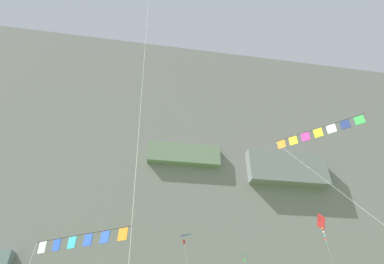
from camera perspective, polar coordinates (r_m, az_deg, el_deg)
cliff_face at (r=72.82m, az=-3.21°, el=-10.55°), size 180.00×33.92×61.80m
kite_diamond_low_center at (r=46.63m, az=23.24°, el=-15.65°), size 1.03×3.29×15.93m
kite_banner_mid_center at (r=18.53m, az=23.16°, el=-0.72°), size 4.60×6.75×11.68m
kite_banner_low_left at (r=18.35m, az=-20.59°, el=-18.87°), size 5.68×8.03×6.37m
kite_delta_upper_right at (r=33.79m, az=-1.95°, el=-19.98°), size 2.34×4.01×10.34m
kite_delta_far_right at (r=43.64m, az=10.21°, el=-22.60°), size 2.13×5.46×10.44m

